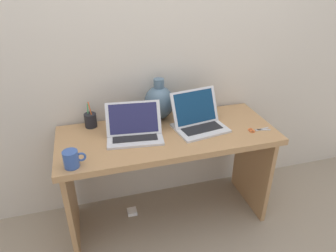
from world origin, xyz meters
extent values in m
plane|color=gray|center=(0.00, 0.00, 0.00)|extent=(6.00, 6.00, 0.00)
cube|color=beige|center=(0.00, 0.33, 1.20)|extent=(4.40, 0.04, 2.40)
cube|color=#AD7F51|center=(0.00, 0.00, 0.70)|extent=(1.40, 0.57, 0.04)
cube|color=#AD7F51|center=(-0.66, 0.00, 0.34)|extent=(0.03, 0.49, 0.68)
cube|color=#AD7F51|center=(0.66, 0.00, 0.34)|extent=(0.03, 0.49, 0.68)
cube|color=silver|center=(-0.22, -0.01, 0.73)|extent=(0.37, 0.27, 0.01)
cube|color=black|center=(-0.22, -0.01, 0.74)|extent=(0.29, 0.17, 0.00)
cube|color=silver|center=(-0.21, 0.05, 0.83)|extent=(0.35, 0.15, 0.19)
cube|color=#23234C|center=(-0.21, 0.05, 0.83)|extent=(0.31, 0.13, 0.17)
cube|color=silver|center=(0.22, -0.01, 0.73)|extent=(0.36, 0.30, 0.01)
cube|color=black|center=(0.22, -0.01, 0.74)|extent=(0.28, 0.19, 0.00)
cube|color=silver|center=(0.20, 0.07, 0.85)|extent=(0.34, 0.15, 0.22)
cube|color=navy|center=(0.20, 0.07, 0.85)|extent=(0.30, 0.14, 0.20)
ellipsoid|color=slate|center=(0.00, 0.23, 0.84)|extent=(0.20, 0.20, 0.23)
cylinder|color=slate|center=(0.00, 0.23, 0.98)|extent=(0.07, 0.07, 0.06)
cylinder|color=#335199|center=(-0.60, -0.21, 0.77)|extent=(0.08, 0.08, 0.10)
torus|color=#335199|center=(-0.54, -0.21, 0.78)|extent=(0.05, 0.01, 0.05)
cylinder|color=black|center=(-0.47, 0.22, 0.77)|extent=(0.08, 0.08, 0.09)
cylinder|color=orange|center=(-0.46, 0.21, 0.83)|extent=(0.03, 0.02, 0.16)
cylinder|color=#4CA566|center=(-0.48, 0.23, 0.82)|extent=(0.02, 0.02, 0.13)
cube|color=#B7B7BC|center=(0.61, -0.12, 0.73)|extent=(0.10, 0.03, 0.00)
cube|color=#B7B7BC|center=(0.61, -0.13, 0.73)|extent=(0.10, 0.04, 0.00)
torus|color=orange|center=(0.53, -0.14, 0.73)|extent=(0.03, 0.04, 0.01)
torus|color=orange|center=(0.53, -0.12, 0.73)|extent=(0.03, 0.04, 0.01)
cube|color=white|center=(-0.26, 0.10, 0.01)|extent=(0.07, 0.07, 0.03)
camera|label=1|loc=(-0.47, -1.64, 1.70)|focal=32.63mm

